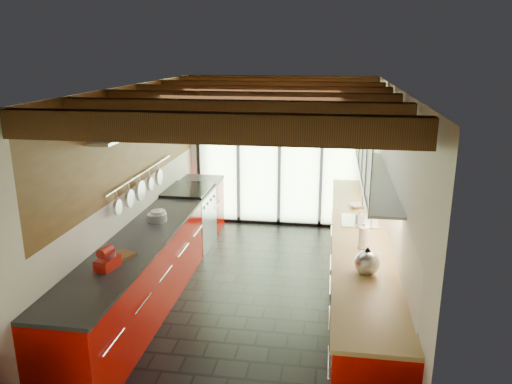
% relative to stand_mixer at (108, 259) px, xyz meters
% --- Properties ---
extents(ground, '(5.50, 5.50, 0.00)m').
position_rel_stand_mixer_xyz_m(ground, '(1.27, 1.41, -1.01)').
color(ground, black).
rests_on(ground, ground).
extents(room_shell, '(5.50, 5.50, 5.50)m').
position_rel_stand_mixer_xyz_m(room_shell, '(1.27, 1.41, 0.64)').
color(room_shell, silver).
rests_on(room_shell, ground).
extents(ceiling_beams, '(3.14, 5.06, 4.90)m').
position_rel_stand_mixer_xyz_m(ceiling_beams, '(1.27, 1.79, 1.45)').
color(ceiling_beams, '#593316').
rests_on(ceiling_beams, ground).
extents(glass_door, '(2.95, 0.10, 2.90)m').
position_rel_stand_mixer_xyz_m(glass_door, '(1.27, 4.10, 0.65)').
color(glass_door, '#C6EAAD').
rests_on(glass_door, ground).
extents(left_counter, '(0.68, 5.00, 0.92)m').
position_rel_stand_mixer_xyz_m(left_counter, '(-0.01, 1.41, -0.55)').
color(left_counter, '#B00800').
rests_on(left_counter, ground).
extents(range_stove, '(0.66, 0.90, 0.97)m').
position_rel_stand_mixer_xyz_m(range_stove, '(-0.01, 2.86, -0.54)').
color(range_stove, silver).
rests_on(range_stove, ground).
extents(right_counter, '(0.68, 5.00, 0.92)m').
position_rel_stand_mixer_xyz_m(right_counter, '(2.54, 1.41, -0.55)').
color(right_counter, '#B00800').
rests_on(right_counter, ground).
extents(sink_assembly, '(0.45, 0.52, 0.43)m').
position_rel_stand_mixer_xyz_m(sink_assembly, '(2.56, 1.81, -0.05)').
color(sink_assembly, silver).
rests_on(sink_assembly, right_counter).
extents(upper_cabinets_right, '(0.34, 3.00, 3.00)m').
position_rel_stand_mixer_xyz_m(upper_cabinets_right, '(2.70, 1.71, 0.84)').
color(upper_cabinets_right, silver).
rests_on(upper_cabinets_right, ground).
extents(left_wall_fixtures, '(0.28, 2.60, 0.96)m').
position_rel_stand_mixer_xyz_m(left_wall_fixtures, '(-0.20, 1.59, 0.83)').
color(left_wall_fixtures, silver).
rests_on(left_wall_fixtures, ground).
extents(stand_mixer, '(0.20, 0.29, 0.24)m').
position_rel_stand_mixer_xyz_m(stand_mixer, '(0.00, 0.00, 0.00)').
color(stand_mixer, '#AC170D').
rests_on(stand_mixer, left_counter).
extents(pot_large, '(0.24, 0.24, 0.12)m').
position_rel_stand_mixer_xyz_m(pot_large, '(0.00, 1.48, -0.03)').
color(pot_large, silver).
rests_on(pot_large, left_counter).
extents(pot_small, '(0.26, 0.26, 0.09)m').
position_rel_stand_mixer_xyz_m(pot_small, '(0.00, 1.44, -0.05)').
color(pot_small, silver).
rests_on(pot_small, left_counter).
extents(cutting_board, '(0.33, 0.38, 0.03)m').
position_rel_stand_mixer_xyz_m(cutting_board, '(0.00, 0.25, -0.08)').
color(cutting_board, brown).
rests_on(cutting_board, left_counter).
extents(kettle, '(0.27, 0.32, 0.29)m').
position_rel_stand_mixer_xyz_m(kettle, '(2.54, 0.27, 0.03)').
color(kettle, silver).
rests_on(kettle, right_counter).
extents(paper_towel, '(0.14, 0.14, 0.28)m').
position_rel_stand_mixer_xyz_m(paper_towel, '(2.54, 0.92, 0.03)').
color(paper_towel, white).
rests_on(paper_towel, right_counter).
extents(soap_bottle, '(0.11, 0.11, 0.19)m').
position_rel_stand_mixer_xyz_m(soap_bottle, '(2.54, 1.71, 0.00)').
color(soap_bottle, silver).
rests_on(soap_bottle, right_counter).
extents(bowl, '(0.27, 0.27, 0.05)m').
position_rel_stand_mixer_xyz_m(bowl, '(2.54, 2.39, -0.07)').
color(bowl, silver).
rests_on(bowl, right_counter).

